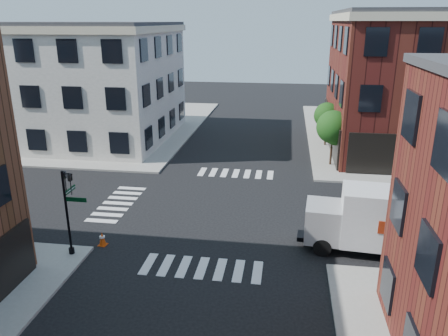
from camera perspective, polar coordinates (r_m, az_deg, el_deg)
ground at (r=27.92m, az=-0.15°, el=-5.46°), size 120.00×120.00×0.00m
sidewalk_nw at (r=53.61m, az=-19.52°, el=5.41°), size 30.00×30.00×0.15m
building_nw at (r=47.42m, az=-20.81°, el=10.34°), size 22.00×16.00×11.00m
tree_near at (r=36.33m, az=14.15°, el=4.99°), size 2.69×2.69×4.49m
tree_far at (r=42.22m, az=13.38°, el=6.51°), size 2.43×2.43×4.07m
signal_pole at (r=22.93m, az=-19.64°, el=-4.40°), size 1.29×1.24×4.60m
box_truck at (r=23.69m, az=20.07°, el=-6.53°), size 7.74×2.90×3.44m
traffic_cone at (r=24.47m, az=-15.61°, el=-8.91°), size 0.46×0.46×0.77m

